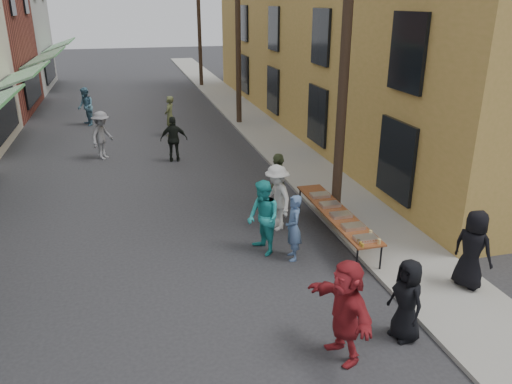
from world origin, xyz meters
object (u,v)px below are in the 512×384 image
serving_table (336,213)px  guest_front_c (263,218)px  utility_pole_near (345,54)px  utility_pole_mid (238,29)px  catering_tray_sausage (366,238)px  guest_front_a (407,300)px  utility_pole_far (199,20)px  server (473,249)px

serving_table → guest_front_c: (-1.99, -0.26, 0.20)m
utility_pole_near → guest_front_c: (-2.49, -1.39, -3.58)m
utility_pole_mid → catering_tray_sausage: (-0.50, -14.78, -3.71)m
utility_pole_near → catering_tray_sausage: bearing=-100.2°
utility_pole_mid → catering_tray_sausage: size_ratio=18.00×
guest_front_a → guest_front_c: 4.13m
utility_pole_far → guest_front_a: (-0.90, -29.21, -3.72)m
serving_table → guest_front_a: bearing=-95.6°
utility_pole_near → utility_pole_mid: bearing=90.0°
serving_table → server: server is taller
guest_front_a → server: 2.41m
serving_table → guest_front_c: size_ratio=2.18×
catering_tray_sausage → guest_front_a: 2.46m
utility_pole_far → catering_tray_sausage: bearing=-91.1°
utility_pole_mid → catering_tray_sausage: utility_pole_mid is taller
utility_pole_mid → guest_front_a: bearing=-93.0°
utility_pole_far → server: utility_pole_far is taller
server → guest_front_a: bearing=93.7°
utility_pole_near → utility_pole_far: same height
utility_pole_mid → serving_table: 13.68m
utility_pole_mid → guest_front_c: (-2.49, -13.39, -3.58)m
utility_pole_mid → server: size_ratio=5.25×
utility_pole_near → guest_front_c: bearing=-150.8°
utility_pole_near → server: bearing=-73.2°
serving_table → guest_front_c: guest_front_c is taller
utility_pole_mid → server: utility_pole_mid is taller
utility_pole_mid → catering_tray_sausage: 15.25m
catering_tray_sausage → guest_front_c: size_ratio=0.27×
utility_pole_near → guest_front_a: bearing=-99.8°
catering_tray_sausage → guest_front_a: (-0.40, -2.42, -0.01)m
serving_table → server: 3.46m
utility_pole_near → catering_tray_sausage: size_ratio=18.00×
catering_tray_sausage → server: server is taller
catering_tray_sausage → server: size_ratio=0.29×
guest_front_c → server: bearing=41.1°
utility_pole_far → guest_front_c: (-2.49, -25.39, -3.58)m
utility_pole_near → serving_table: utility_pole_near is taller
utility_pole_near → serving_table: 3.99m
utility_pole_near → guest_front_c: size_ratio=4.91×
serving_table → guest_front_a: 4.09m
utility_pole_mid → guest_front_a: (-0.90, -17.21, -3.72)m
utility_pole_mid → guest_front_a: utility_pole_mid is taller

